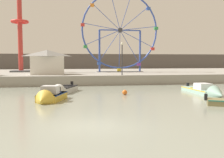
{
  "coord_description": "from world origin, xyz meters",
  "views": [
    {
      "loc": [
        -1.03,
        -11.51,
        3.05
      ],
      "look_at": [
        2.91,
        12.35,
        1.21
      ],
      "focal_mm": 40.69,
      "sensor_mm": 36.0,
      "label": 1
    }
  ],
  "objects_px": {
    "motorboat_seafoam": "(206,91)",
    "promenade_lamp_near": "(122,54)",
    "motorboat_pale_grey": "(63,90)",
    "drop_tower_red_tower": "(20,35)",
    "carnival_booth_white_ticket": "(47,62)",
    "mooring_buoy_orange": "(125,92)",
    "ferris_wheel_blue_frame": "(120,32)",
    "motorboat_mustard_yellow": "(49,97)"
  },
  "relations": [
    {
      "from": "motorboat_seafoam",
      "to": "promenade_lamp_near",
      "type": "bearing_deg",
      "value": -151.29
    },
    {
      "from": "motorboat_pale_grey",
      "to": "drop_tower_red_tower",
      "type": "height_order",
      "value": "drop_tower_red_tower"
    },
    {
      "from": "carnival_booth_white_ticket",
      "to": "promenade_lamp_near",
      "type": "xyz_separation_m",
      "value": [
        9.16,
        -3.27,
        0.97
      ]
    },
    {
      "from": "promenade_lamp_near",
      "to": "drop_tower_red_tower",
      "type": "bearing_deg",
      "value": 142.58
    },
    {
      "from": "drop_tower_red_tower",
      "to": "carnival_booth_white_ticket",
      "type": "xyz_separation_m",
      "value": [
        4.56,
        -7.23,
        -3.98
      ]
    },
    {
      "from": "drop_tower_red_tower",
      "to": "mooring_buoy_orange",
      "type": "xyz_separation_m",
      "value": [
        12.14,
        -19.39,
        -6.57
      ]
    },
    {
      "from": "ferris_wheel_blue_frame",
      "to": "promenade_lamp_near",
      "type": "relative_size",
      "value": 3.09
    },
    {
      "from": "motorboat_pale_grey",
      "to": "ferris_wheel_blue_frame",
      "type": "xyz_separation_m",
      "value": [
        8.31,
        14.94,
        7.05
      ]
    },
    {
      "from": "motorboat_seafoam",
      "to": "motorboat_mustard_yellow",
      "type": "relative_size",
      "value": 1.54
    },
    {
      "from": "motorboat_mustard_yellow",
      "to": "promenade_lamp_near",
      "type": "distance_m",
      "value": 14.31
    },
    {
      "from": "motorboat_seafoam",
      "to": "ferris_wheel_blue_frame",
      "type": "height_order",
      "value": "ferris_wheel_blue_frame"
    },
    {
      "from": "drop_tower_red_tower",
      "to": "carnival_booth_white_ticket",
      "type": "height_order",
      "value": "drop_tower_red_tower"
    },
    {
      "from": "motorboat_seafoam",
      "to": "drop_tower_red_tower",
      "type": "height_order",
      "value": "drop_tower_red_tower"
    },
    {
      "from": "motorboat_seafoam",
      "to": "motorboat_mustard_yellow",
      "type": "bearing_deg",
      "value": -83.77
    },
    {
      "from": "drop_tower_red_tower",
      "to": "ferris_wheel_blue_frame",
      "type": "bearing_deg",
      "value": -8.84
    },
    {
      "from": "drop_tower_red_tower",
      "to": "carnival_booth_white_ticket",
      "type": "bearing_deg",
      "value": -57.74
    },
    {
      "from": "motorboat_mustard_yellow",
      "to": "drop_tower_red_tower",
      "type": "distance_m",
      "value": 23.68
    },
    {
      "from": "drop_tower_red_tower",
      "to": "motorboat_mustard_yellow",
      "type": "bearing_deg",
      "value": -74.91
    },
    {
      "from": "motorboat_seafoam",
      "to": "motorboat_mustard_yellow",
      "type": "xyz_separation_m",
      "value": [
        -13.41,
        -1.77,
        0.09
      ]
    },
    {
      "from": "ferris_wheel_blue_frame",
      "to": "drop_tower_red_tower",
      "type": "height_order",
      "value": "ferris_wheel_blue_frame"
    },
    {
      "from": "promenade_lamp_near",
      "to": "carnival_booth_white_ticket",
      "type": "bearing_deg",
      "value": 160.35
    },
    {
      "from": "carnival_booth_white_ticket",
      "to": "drop_tower_red_tower",
      "type": "bearing_deg",
      "value": 117.23
    },
    {
      "from": "motorboat_seafoam",
      "to": "ferris_wheel_blue_frame",
      "type": "distance_m",
      "value": 19.71
    },
    {
      "from": "motorboat_pale_grey",
      "to": "carnival_booth_white_ticket",
      "type": "bearing_deg",
      "value": -146.92
    },
    {
      "from": "drop_tower_red_tower",
      "to": "promenade_lamp_near",
      "type": "relative_size",
      "value": 3.0
    },
    {
      "from": "motorboat_pale_grey",
      "to": "carnival_booth_white_ticket",
      "type": "distance_m",
      "value": 10.6
    },
    {
      "from": "promenade_lamp_near",
      "to": "mooring_buoy_orange",
      "type": "height_order",
      "value": "promenade_lamp_near"
    },
    {
      "from": "motorboat_mustard_yellow",
      "to": "promenade_lamp_near",
      "type": "relative_size",
      "value": 0.97
    },
    {
      "from": "motorboat_pale_grey",
      "to": "mooring_buoy_orange",
      "type": "distance_m",
      "value": 5.76
    },
    {
      "from": "promenade_lamp_near",
      "to": "mooring_buoy_orange",
      "type": "bearing_deg",
      "value": -100.13
    },
    {
      "from": "motorboat_mustard_yellow",
      "to": "drop_tower_red_tower",
      "type": "xyz_separation_m",
      "value": [
        -5.93,
        22.0,
        6.43
      ]
    },
    {
      "from": "ferris_wheel_blue_frame",
      "to": "drop_tower_red_tower",
      "type": "distance_m",
      "value": 15.27
    },
    {
      "from": "motorboat_seafoam",
      "to": "drop_tower_red_tower",
      "type": "relative_size",
      "value": 0.5
    },
    {
      "from": "ferris_wheel_blue_frame",
      "to": "carnival_booth_white_ticket",
      "type": "height_order",
      "value": "ferris_wheel_blue_frame"
    },
    {
      "from": "carnival_booth_white_ticket",
      "to": "promenade_lamp_near",
      "type": "distance_m",
      "value": 9.77
    },
    {
      "from": "ferris_wheel_blue_frame",
      "to": "motorboat_seafoam",
      "type": "bearing_deg",
      "value": -76.6
    },
    {
      "from": "drop_tower_red_tower",
      "to": "promenade_lamp_near",
      "type": "distance_m",
      "value": 17.54
    },
    {
      "from": "ferris_wheel_blue_frame",
      "to": "mooring_buoy_orange",
      "type": "xyz_separation_m",
      "value": [
        -2.94,
        -17.04,
        -7.12
      ]
    },
    {
      "from": "motorboat_pale_grey",
      "to": "carnival_booth_white_ticket",
      "type": "height_order",
      "value": "carnival_booth_white_ticket"
    },
    {
      "from": "motorboat_mustard_yellow",
      "to": "ferris_wheel_blue_frame",
      "type": "distance_m",
      "value": 22.78
    },
    {
      "from": "motorboat_mustard_yellow",
      "to": "mooring_buoy_orange",
      "type": "relative_size",
      "value": 8.72
    },
    {
      "from": "motorboat_mustard_yellow",
      "to": "promenade_lamp_near",
      "type": "height_order",
      "value": "promenade_lamp_near"
    }
  ]
}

